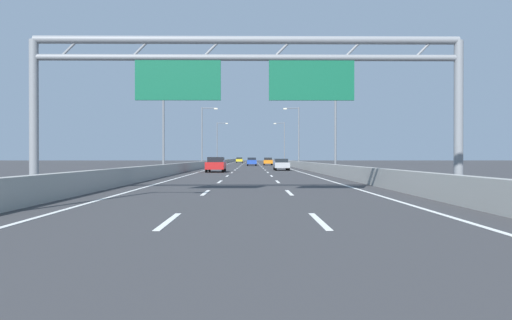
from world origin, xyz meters
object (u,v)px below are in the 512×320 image
Objects in this scene: streetlamp_right_mid at (333,114)px; streetlamp_left_far at (203,133)px; blue_car at (252,162)px; streetlamp_right_far at (297,133)px; yellow_car at (239,160)px; red_car at (216,164)px; streetlamp_right_distant at (283,140)px; orange_car at (268,161)px; sign_gantry at (247,74)px; silver_car at (281,164)px; streetlamp_left_mid at (166,114)px; white_car at (252,161)px; streetlamp_left_distant at (218,140)px.

streetlamp_right_mid is 35.90m from streetlamp_left_far.
streetlamp_right_far is at bearing -54.67° from blue_car.
red_car is (-0.12, -88.67, 0.01)m from yellow_car.
streetlamp_right_far is 2.13× the size of blue_car.
streetlamp_right_distant is (14.93, 32.65, 0.00)m from streetlamp_left_far.
yellow_car is 45.89m from orange_car.
red_car is (-3.48, 29.80, -4.06)m from sign_gantry.
sign_gantry is 3.89× the size of blue_car.
yellow_car is at bearing 94.89° from silver_car.
streetlamp_left_far is 2.22× the size of silver_car.
streetlamp_left_mid is 2.22× the size of silver_car.
orange_car is (10.84, 17.14, -4.64)m from streetlamp_left_far.
sign_gantry is 3.85× the size of white_car.
streetlamp_left_distant is at bearing 90.00° from streetlamp_left_far.
streetlamp_right_far is 20.64m from silver_car.
yellow_car is (-3.60, 52.30, 0.00)m from blue_car.
white_car is (0.19, 81.21, -4.12)m from sign_gantry.
orange_car is (3.16, 6.91, -0.02)m from blue_car.
sign_gantry reaches higher than white_car.
streetlamp_left_distant is 2.23× the size of orange_car.
streetlamp_left_mid is 35.90m from streetlamp_right_far.
streetlamp_right_distant is at bearing 0.00° from streetlamp_left_distant.
streetlamp_right_distant is at bearing 45.34° from white_car.
streetlamp_right_distant is at bearing 75.24° from orange_car.
streetlamp_left_distant is at bearing 90.00° from streetlamp_left_mid.
orange_car is at bearing 77.71° from streetlamp_left_mid.
streetlamp_left_distant reaches higher than sign_gantry.
streetlamp_right_mid is at bearing -77.12° from streetlamp_left_distant.
streetlamp_left_distant reaches higher than silver_car.
orange_car is at bearing 65.42° from blue_car.
streetlamp_right_mid is 66.99m from streetlamp_left_distant.
sign_gantry is 1.82× the size of streetlamp_right_mid.
streetlamp_left_distant is 11.60m from white_car.
silver_car is at bearing -60.58° from streetlamp_left_far.
streetlamp_right_distant is 2.13× the size of blue_car.
silver_car is at bearing 84.19° from sign_gantry.
orange_car is at bearing -68.45° from white_car.
streetlamp_right_distant is 24.02m from blue_car.
streetlamp_left_distant is 53.76m from silver_car.
streetlamp_right_distant reaches higher than white_car.
streetlamp_left_mid is 2.11× the size of white_car.
streetlamp_left_distant is (-14.93, 32.65, 0.00)m from streetlamp_right_far.
orange_car is at bearing 103.42° from streetlamp_right_far.
blue_car is at bearing -107.91° from streetlamp_right_distant.
streetlamp_left_far is 2.23× the size of orange_car.
blue_car is at bearing -114.58° from orange_car.
blue_car is at bearing -89.81° from white_car.
streetlamp_left_far is at bearing 97.58° from sign_gantry.
streetlamp_left_distant is 59.11m from red_car.
streetlamp_left_far is 2.06× the size of yellow_car.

